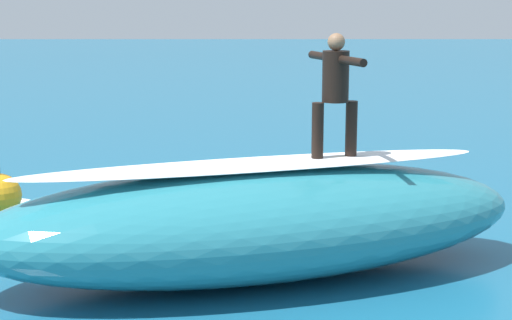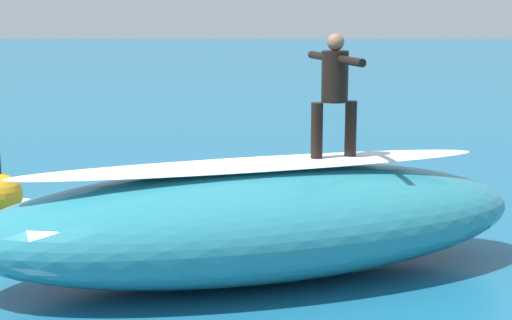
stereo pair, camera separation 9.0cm
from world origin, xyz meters
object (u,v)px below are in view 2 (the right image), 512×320
Objects in this scene: surfboard_paddling at (196,211)px; surfer_paddling at (197,200)px; surfboard_riding at (333,160)px; surfer_riding at (335,86)px; buoy_marker at (1,195)px.

surfer_paddling is at bearing -180.00° from surfboard_paddling.
surfer_paddling is at bearing -74.42° from surfboard_riding.
surfer_riding is at bearing 44.23° from surfer_paddling.
surfboard_paddling is (2.15, -2.87, -2.54)m from surfer_riding.
surfer_riding is at bearing 0.00° from surfboard_riding.
surfboard_riding reaches higher than surfboard_paddling.
surfer_riding is 4.37m from surfer_paddling.
buoy_marker reaches higher than surfboard_paddling.
buoy_marker is at bearing -45.97° from surfer_riding.
surfboard_paddling is 1.59× the size of buoy_marker.
surfboard_riding is 1.61× the size of buoy_marker.
surfboard_riding reaches higher than buoy_marker.
surfer_riding is at bearing 45.55° from surfboard_paddling.
surfboard_riding is 3.89m from surfboard_paddling.
buoy_marker is at bearing -45.97° from surfboard_riding.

